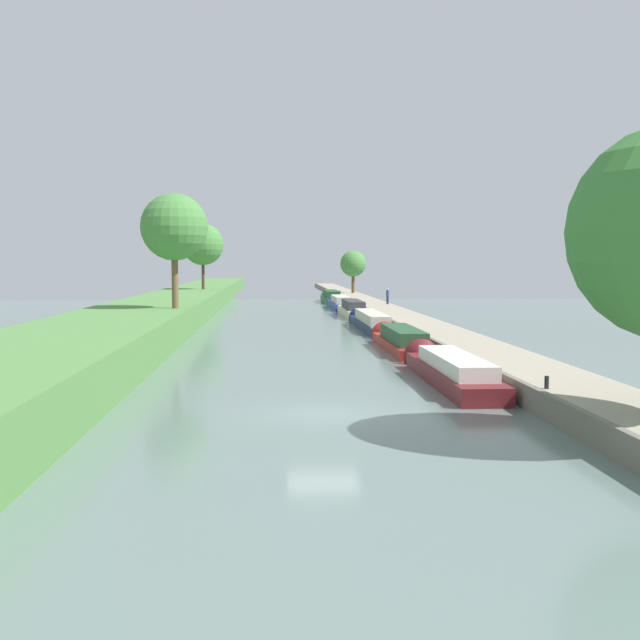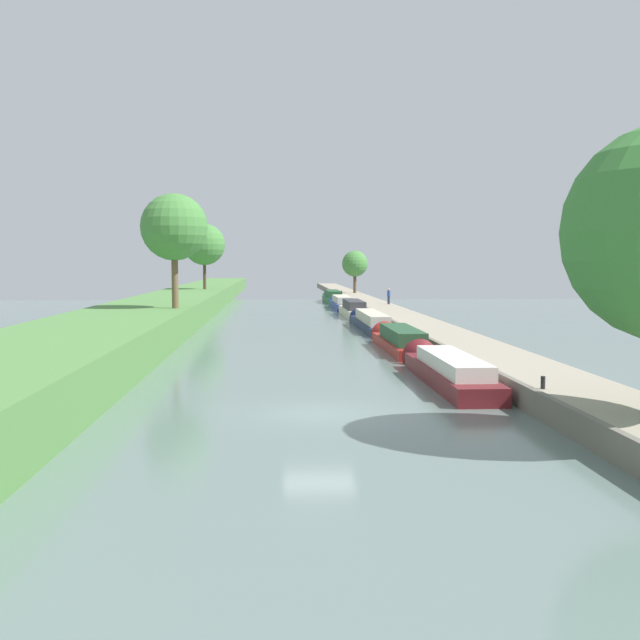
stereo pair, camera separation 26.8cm
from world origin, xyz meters
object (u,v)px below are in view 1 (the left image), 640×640
Objects in this scene: narrowboat_red at (399,340)px; narrowboat_cream at (352,309)px; mooring_bollard_far at (340,292)px; narrowboat_maroon at (448,369)px; narrowboat_navy at (370,321)px; narrowboat_green at (331,297)px; person_walking at (388,296)px; mooring_bollard_near at (547,382)px; narrowboat_blue at (340,303)px.

narrowboat_red is 1.01× the size of narrowboat_cream.
mooring_bollard_far is (1.84, 59.26, 0.53)m from narrowboat_red.
narrowboat_cream is at bearing 89.85° from narrowboat_maroon.
narrowboat_maroon is 26.62m from narrowboat_navy.
narrowboat_green reaches higher than mooring_bollard_far.
mooring_bollard_far is (-2.66, 26.03, -0.65)m from person_walking.
narrowboat_maroon is 26.82× the size of mooring_bollard_far.
narrowboat_navy is 34.44× the size of mooring_bollard_far.
narrowboat_maroon is 1.02× the size of narrowboat_red.
person_walking is at bearing 76.89° from narrowboat_navy.
mooring_bollard_near is at bearing -90.00° from mooring_bollard_far.
narrowboat_red reaches higher than mooring_bollard_near.
narrowboat_cream is 0.92× the size of narrowboat_green.
narrowboat_cream reaches higher than narrowboat_navy.
mooring_bollard_near is at bearing -92.89° from person_walking.
narrowboat_green is 73.10m from mooring_bollard_near.
narrowboat_green is 7.71× the size of person_walking.
person_walking reaches higher than mooring_bollard_near.
narrowboat_navy is 45.15m from mooring_bollard_far.
narrowboat_blue is 7.55× the size of person_walking.
narrowboat_red is at bearing -90.07° from narrowboat_green.
narrowboat_maroon is at bearing -91.45° from mooring_bollard_far.
narrowboat_red reaches higher than narrowboat_maroon.
mooring_bollard_near is at bearing -87.93° from narrowboat_cream.
narrowboat_maroon is 1.03× the size of narrowboat_cream.
narrowboat_navy reaches higher than mooring_bollard_near.
mooring_bollard_far is at bearing 90.00° from mooring_bollard_near.
mooring_bollard_near is at bearing -86.96° from narrowboat_navy.
narrowboat_navy is at bearing -90.28° from narrowboat_cream.
narrowboat_red reaches higher than mooring_bollard_far.
narrowboat_green is (0.01, 39.44, 0.09)m from narrowboat_navy.
narrowboat_red reaches higher than narrowboat_navy.
narrowboat_green is at bearing 90.10° from narrowboat_blue.
mooring_bollard_near is (-2.66, -52.71, -0.65)m from person_walking.
narrowboat_maroon is 0.94× the size of narrowboat_green.
narrowboat_navy is at bearing -90.08° from narrowboat_blue.
narrowboat_navy is 1.32× the size of narrowboat_cream.
narrowboat_navy reaches higher than narrowboat_maroon.
narrowboat_maroon is at bearing -90.08° from narrowboat_blue.
person_walking reaches higher than narrowboat_green.
narrowboat_cream is at bearing -89.85° from narrowboat_blue.
narrowboat_blue is 27.83× the size of mooring_bollard_far.
narrowboat_red is at bearing -90.12° from narrowboat_blue.
narrowboat_red is 26.31× the size of mooring_bollard_far.
narrowboat_green is 28.44× the size of mooring_bollard_near.
narrowboat_blue is (0.04, 26.42, 0.03)m from narrowboat_navy.
narrowboat_green is (0.07, 53.59, 0.10)m from narrowboat_red.
mooring_bollard_far is at bearing 87.74° from narrowboat_navy.
narrowboat_blue is at bearing 89.92° from narrowboat_maroon.
narrowboat_blue is at bearing 91.67° from mooring_bollard_near.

